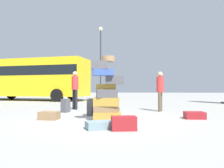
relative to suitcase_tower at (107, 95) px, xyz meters
The scene contains 13 objects.
ground_plane 0.77m from the suitcase_tower, 143.42° to the left, with size 80.00×80.00×0.00m, color #9E9E99.
suitcase_tower is the anchor object (origin of this frame).
suitcase_black_foreground_near 1.23m from the suitcase_tower, 94.76° to the left, with size 0.73×0.43×0.28m, color black.
suitcase_brown_white_trunk 1.85m from the suitcase_tower, behind, with size 0.56×0.39×0.24m, color olive.
suitcase_charcoal_right_side 1.35m from the suitcase_tower, 120.50° to the left, with size 0.18×0.29×0.59m, color #4C4C51.
suitcase_slate_behind_tower 1.39m from the suitcase_tower, 92.79° to the right, with size 0.60×0.40×0.18m, color gray.
suitcase_charcoal_upright_blue 2.77m from the suitcase_tower, 131.41° to the left, with size 0.24×0.31×0.52m, color #4C4C51.
suitcase_maroon_foreground_far 2.79m from the suitcase_tower, 12.46° to the left, with size 0.58×0.43×0.21m, color maroon.
suitcase_maroon_left_side 1.55m from the suitcase_tower, 69.51° to the right, with size 0.55×0.30×0.31m, color maroon.
person_bearded_onlooker 3.28m from the suitcase_tower, 53.69° to the left, with size 0.30×0.32×1.62m.
person_tourist_with_camera 3.62m from the suitcase_tower, 118.28° to the left, with size 0.30×0.30×1.69m.
parked_bus 12.25m from the suitcase_tower, 124.18° to the left, with size 9.23×4.10×3.15m.
lamp_post 13.72m from the suitcase_tower, 97.67° to the left, with size 0.36×0.36×6.58m.
Camera 1 is at (0.72, -6.21, 0.94)m, focal length 33.97 mm.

